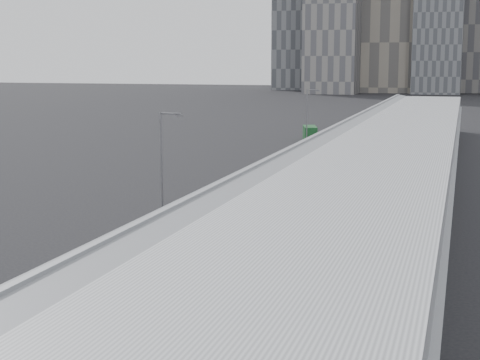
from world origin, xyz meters
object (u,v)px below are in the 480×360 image
at_px(bus_2, 204,235).
at_px(bus_6, 332,146).
at_px(suv, 342,126).
at_px(bus_4, 285,177).
at_px(shipping_container, 310,133).
at_px(street_lamp_near, 163,159).
at_px(bus_1, 135,281).
at_px(bus_7, 351,137).
at_px(bus_5, 316,158).
at_px(bus_8, 365,128).
at_px(bus_3, 249,198).
at_px(street_lamp_far, 308,115).

relative_size(bus_2, bus_6, 0.89).
bearing_deg(suv, bus_4, -70.24).
height_order(bus_6, suv, bus_6).
relative_size(bus_4, shipping_container, 1.97).
height_order(street_lamp_near, suv, street_lamp_near).
bearing_deg(shipping_container, bus_1, -100.66).
bearing_deg(bus_7, street_lamp_near, -96.17).
bearing_deg(bus_5, bus_4, -93.05).
distance_m(bus_1, bus_7, 82.69).
xyz_separation_m(street_lamp_near, shipping_container, (-0.91, 67.54, -4.14)).
bearing_deg(bus_2, bus_8, 88.12).
distance_m(bus_2, bus_8, 86.87).
relative_size(bus_5, suv, 2.36).
distance_m(bus_8, shipping_container, 12.40).
height_order(bus_2, bus_7, bus_7).
relative_size(bus_3, bus_5, 1.11).
distance_m(bus_1, bus_4, 39.13).
height_order(bus_4, bus_6, bus_6).
relative_size(bus_7, shipping_container, 2.05).
xyz_separation_m(bus_1, bus_3, (-0.66, 25.34, 0.17)).
bearing_deg(street_lamp_near, bus_6, 81.77).
bearing_deg(suv, bus_8, -49.32).
height_order(bus_6, street_lamp_far, street_lamp_far).
bearing_deg(bus_2, bus_6, 88.84).
relative_size(bus_1, street_lamp_near, 1.29).
bearing_deg(bus_7, bus_1, -89.48).
bearing_deg(bus_3, street_lamp_near, -146.77).
bearing_deg(bus_8, shipping_container, -134.27).
bearing_deg(suv, bus_6, -67.34).
height_order(bus_1, bus_4, bus_4).
bearing_deg(street_lamp_near, bus_5, 78.81).
xyz_separation_m(bus_4, bus_7, (0.51, 43.56, 0.06)).
bearing_deg(bus_2, shipping_container, 94.24).
relative_size(bus_5, street_lamp_near, 1.28).
xyz_separation_m(bus_4, shipping_container, (-7.51, 49.92, -0.22)).
height_order(bus_2, bus_3, bus_3).
xyz_separation_m(street_lamp_near, street_lamp_far, (1.16, 55.64, -0.01)).
distance_m(street_lamp_far, suv, 34.82).
height_order(bus_7, bus_8, bus_8).
bearing_deg(bus_3, bus_8, 92.12).
xyz_separation_m(bus_4, bus_6, (0.08, 28.58, 0.20)).
bearing_deg(bus_2, suv, 91.75).
bearing_deg(bus_3, street_lamp_far, 98.77).
relative_size(street_lamp_far, shipping_container, 1.54).
height_order(bus_1, shipping_container, bus_1).
bearing_deg(street_lamp_near, bus_7, 83.37).
distance_m(bus_3, bus_7, 57.35).
bearing_deg(suv, bus_7, -62.86).
distance_m(bus_4, bus_6, 28.58).
distance_m(bus_2, shipping_container, 78.14).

